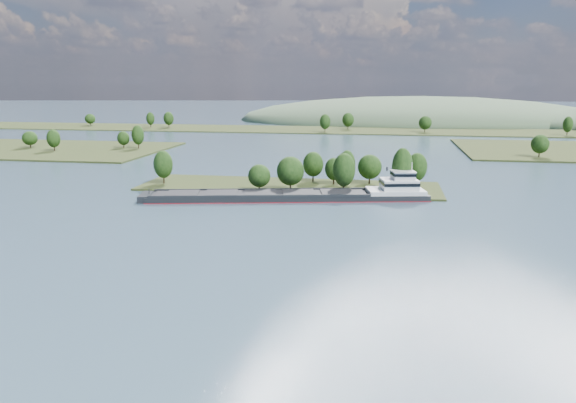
# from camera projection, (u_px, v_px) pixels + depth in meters

# --- Properties ---
(ground) EXTENTS (1800.00, 1800.00, 0.00)m
(ground) POSITION_uv_depth(u_px,v_px,m) (246.00, 234.00, 131.32)
(ground) COLOR #334A58
(ground) RESTS_ON ground
(tree_island) EXTENTS (100.00, 30.67, 15.64)m
(tree_island) POSITION_uv_depth(u_px,v_px,m) (309.00, 177.00, 186.11)
(tree_island) COLOR #283216
(tree_island) RESTS_ON ground
(back_shoreline) EXTENTS (900.00, 60.00, 15.53)m
(back_shoreline) POSITION_uv_depth(u_px,v_px,m) (352.00, 130.00, 399.31)
(back_shoreline) COLOR #283216
(back_shoreline) RESTS_ON ground
(hill_west) EXTENTS (320.00, 160.00, 44.00)m
(hill_west) POSITION_uv_depth(u_px,v_px,m) (419.00, 122.00, 487.25)
(hill_west) COLOR #42593D
(hill_west) RESTS_ON ground
(cargo_barge) EXTENTS (86.79, 27.97, 11.70)m
(cargo_barge) POSITION_uv_depth(u_px,v_px,m) (305.00, 194.00, 169.65)
(cargo_barge) COLOR black
(cargo_barge) RESTS_ON ground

